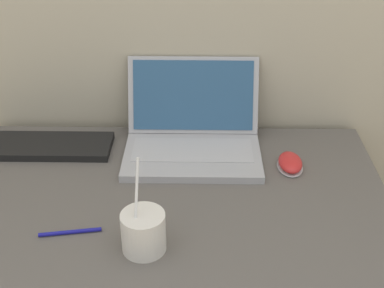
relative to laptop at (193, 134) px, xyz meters
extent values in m
cube|color=#ADADB2|center=(0.00, -0.05, -0.04)|extent=(0.36, 0.22, 0.02)
cube|color=#B7B7BC|center=(0.00, -0.04, -0.03)|extent=(0.32, 0.12, 0.00)
cube|color=#ADADB2|center=(0.00, 0.10, 0.07)|extent=(0.36, 0.09, 0.20)
cube|color=#2D567F|center=(0.00, 0.09, 0.07)|extent=(0.33, 0.08, 0.18)
cylinder|color=silver|center=(-0.10, -0.40, -0.01)|extent=(0.09, 0.09, 0.09)
cylinder|color=black|center=(-0.10, -0.40, 0.03)|extent=(0.08, 0.08, 0.01)
cylinder|color=white|center=(-0.11, -0.40, 0.07)|extent=(0.02, 0.07, 0.18)
ellipsoid|color=#B2B2B7|center=(0.25, -0.09, -0.05)|extent=(0.07, 0.10, 0.01)
ellipsoid|color=red|center=(0.25, -0.09, -0.03)|extent=(0.06, 0.10, 0.03)
cube|color=black|center=(-0.43, -0.01, -0.04)|extent=(0.41, 0.13, 0.02)
cylinder|color=#191999|center=(-0.26, -0.36, -0.05)|extent=(0.13, 0.03, 0.01)
camera|label=1|loc=(0.02, -1.25, 0.71)|focal=50.00mm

